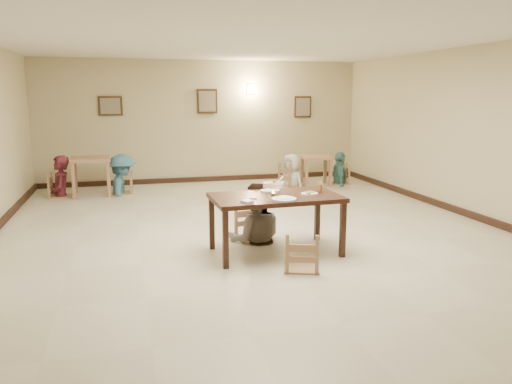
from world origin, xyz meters
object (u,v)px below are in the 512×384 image
object	(u,v)px
chair_far	(253,208)
chair_near	(302,233)
bg_table_left	(91,164)
main_table	(276,201)
main_diner	(255,183)
bg_diner_d	(340,152)
drink_glass	(320,187)
bg_chair_lr	(122,173)
bg_table_right	(316,161)
bg_diner_b	(121,154)
bg_chair_rl	(292,164)
bg_diner_a	(58,156)
bg_chair_ll	(60,174)
bg_chair_rr	(340,165)
bg_diner_c	(292,154)
curry_warmer	(273,185)

from	to	relation	value
chair_far	chair_near	world-z (taller)	chair_far
chair_far	bg_table_left	xyz separation A→B (m)	(-2.55, 4.18, 0.20)
main_table	chair_near	bearing A→B (deg)	-81.59
main_diner	bg_diner_d	xyz separation A→B (m)	(3.25, 4.20, -0.08)
drink_glass	bg_chair_lr	size ratio (longest dim) A/B	0.16
main_diner	bg_table_right	size ratio (longest dim) A/B	2.16
main_table	bg_table_left	xyz separation A→B (m)	(-2.68, 4.91, -0.04)
main_table	bg_table_right	size ratio (longest dim) A/B	2.17
main_table	bg_diner_b	size ratio (longest dim) A/B	1.00
drink_glass	bg_chair_lr	bearing A→B (deg)	119.09
chair_near	bg_chair_rl	bearing A→B (deg)	-88.30
main_diner	bg_diner_a	xyz separation A→B (m)	(-3.21, 4.23, 0.02)
bg_table_left	bg_chair_rl	distance (m)	4.60
bg_chair_lr	bg_diner_d	bearing A→B (deg)	91.63
bg_chair_ll	bg_chair_rr	bearing A→B (deg)	-88.38
bg_diner_d	bg_diner_b	bearing A→B (deg)	105.69
drink_glass	chair_far	bearing A→B (deg)	140.72
bg_diner_a	bg_chair_lr	bearing A→B (deg)	87.76
chair_far	bg_diner_d	size ratio (longest dim) A/B	0.62
chair_far	bg_diner_c	xyz separation A→B (m)	(2.05, 4.21, 0.28)
bg_table_left	bg_diner_d	distance (m)	5.81
bg_table_right	bg_diner_b	world-z (taller)	bg_diner_b
bg_table_right	bg_chair_rr	distance (m)	0.62
main_diner	bg_chair_lr	xyz separation A→B (m)	(-1.92, 4.29, -0.42)
main_table	bg_chair_lr	distance (m)	5.35
bg_chair_lr	bg_chair_rl	xyz separation A→B (m)	(3.96, -0.01, 0.08)
drink_glass	main_table	bearing A→B (deg)	-173.94
drink_glass	bg_diner_c	bearing A→B (deg)	75.56
chair_near	bg_diner_d	distance (m)	6.33
bg_chair_lr	bg_diner_c	size ratio (longest dim) A/B	0.59
chair_far	bg_diner_d	world-z (taller)	bg_diner_d
drink_glass	bg_diner_d	bearing A→B (deg)	62.76
main_table	bg_diner_d	world-z (taller)	bg_diner_d
curry_warmer	bg_chair_rl	world-z (taller)	curry_warmer
chair_near	main_diner	size ratio (longest dim) A/B	0.53
chair_near	bg_chair_lr	xyz separation A→B (m)	(-2.17, 5.65, -0.01)
chair_near	main_diner	distance (m)	1.45
bg_chair_rr	bg_diner_c	world-z (taller)	bg_diner_c
drink_glass	bg_chair_rl	distance (m)	5.03
bg_diner_d	bg_diner_c	bearing A→B (deg)	102.90
bg_chair_ll	bg_diner_c	bearing A→B (deg)	-87.58
bg_table_right	bg_chair_rr	world-z (taller)	bg_chair_rr
bg_table_right	bg_diner_b	bearing A→B (deg)	179.48
bg_chair_rl	chair_near	bearing A→B (deg)	142.74
chair_near	drink_glass	distance (m)	1.04
chair_far	bg_chair_rr	bearing A→B (deg)	41.68
main_diner	bg_chair_ll	bearing A→B (deg)	-42.44
chair_near	bg_diner_c	xyz separation A→B (m)	(1.79, 5.64, 0.30)
bg_table_right	bg_diner_b	xyz separation A→B (m)	(-4.57, 0.04, 0.31)
main_diner	bg_chair_rr	xyz separation A→B (m)	(3.25, 4.20, -0.41)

